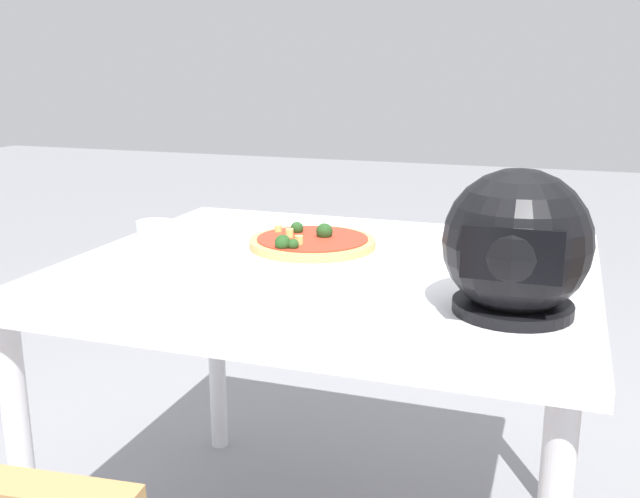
# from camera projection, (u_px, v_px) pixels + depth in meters

# --- Properties ---
(dining_table) EXTENTS (1.09, 0.94, 0.73)m
(dining_table) POSITION_uv_depth(u_px,v_px,m) (328.00, 301.00, 1.56)
(dining_table) COLOR white
(dining_table) RESTS_ON ground
(pizza_plate) EXTENTS (0.32, 0.32, 0.01)m
(pizza_plate) POSITION_uv_depth(u_px,v_px,m) (313.00, 249.00, 1.64)
(pizza_plate) COLOR white
(pizza_plate) RESTS_ON dining_table
(pizza) EXTENTS (0.28, 0.28, 0.05)m
(pizza) POSITION_uv_depth(u_px,v_px,m) (312.00, 242.00, 1.63)
(pizza) COLOR tan
(pizza) RESTS_ON pizza_plate
(motorcycle_helmet) EXTENTS (0.25, 0.25, 0.25)m
(motorcycle_helmet) POSITION_uv_depth(u_px,v_px,m) (516.00, 246.00, 1.21)
(motorcycle_helmet) COLOR black
(motorcycle_helmet) RESTS_ON dining_table
(drinking_glass) EXTENTS (0.07, 0.07, 0.11)m
(drinking_glass) POSITION_uv_depth(u_px,v_px,m) (155.00, 248.00, 1.46)
(drinking_glass) COLOR silver
(drinking_glass) RESTS_ON dining_table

